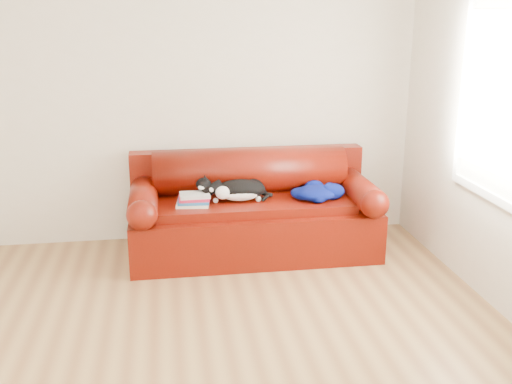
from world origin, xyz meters
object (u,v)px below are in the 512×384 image
sofa_base (253,227)px  cat (240,191)px  book_stack (194,200)px  blanket (317,192)px

sofa_base → cat: 0.37m
book_stack → blanket: bearing=1.7°
cat → book_stack: bearing=173.1°
book_stack → blanket: (1.06, 0.03, 0.01)m
cat → blanket: (0.66, -0.04, -0.03)m
sofa_base → cat: bearing=-159.1°
book_stack → cat: (0.39, 0.07, 0.04)m
sofa_base → book_stack: 0.62m
cat → blanket: bearing=-21.1°
sofa_base → blanket: 0.63m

